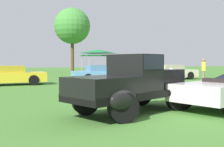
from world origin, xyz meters
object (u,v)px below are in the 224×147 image
at_px(spectator_near_truck, 113,71).
at_px(canopy_tent_center_field, 98,52).
at_px(show_car_yellow, 11,76).
at_px(feature_pickup_truck, 133,83).
at_px(spectator_between_cars, 204,70).
at_px(show_car_cream, 171,72).
at_px(show_car_skyblue, 103,74).

bearing_deg(spectator_near_truck, canopy_tent_center_field, 76.21).
bearing_deg(show_car_yellow, canopy_tent_center_field, 43.85).
xyz_separation_m(feature_pickup_truck, spectator_between_cars, (8.76, 7.47, 0.05)).
height_order(feature_pickup_truck, show_car_cream, feature_pickup_truck).
distance_m(spectator_between_cars, canopy_tent_center_field, 12.46).
relative_size(show_car_yellow, spectator_between_cars, 2.46).
distance_m(show_car_skyblue, canopy_tent_center_field, 8.25).
bearing_deg(canopy_tent_center_field, spectator_near_truck, -103.79).
height_order(show_car_cream, spectator_between_cars, spectator_between_cars).
xyz_separation_m(spectator_near_truck, spectator_between_cars, (6.06, -0.92, 0.00)).
height_order(spectator_near_truck, canopy_tent_center_field, canopy_tent_center_field).
xyz_separation_m(show_car_cream, spectator_near_truck, (-6.61, -3.70, 0.31)).
height_order(show_car_skyblue, spectator_between_cars, spectator_between_cars).
xyz_separation_m(feature_pickup_truck, canopy_tent_center_field, (5.39, 19.37, 1.56)).
distance_m(feature_pickup_truck, show_car_cream, 15.26).
relative_size(show_car_cream, spectator_near_truck, 2.62).
distance_m(show_car_yellow, show_car_skyblue, 6.31).
bearing_deg(show_car_cream, feature_pickup_truck, -127.58).
height_order(show_car_yellow, show_car_cream, same).
relative_size(feature_pickup_truck, spectator_near_truck, 2.56).
distance_m(show_car_cream, spectator_between_cars, 4.66).
distance_m(show_car_yellow, spectator_between_cars, 12.45).
xyz_separation_m(spectator_near_truck, canopy_tent_center_field, (2.69, 10.97, 1.51)).
relative_size(feature_pickup_truck, show_car_skyblue, 0.94).
bearing_deg(show_car_yellow, spectator_between_cars, -17.38).
bearing_deg(spectator_between_cars, feature_pickup_truck, -139.53).
bearing_deg(feature_pickup_truck, canopy_tent_center_field, 74.45).
height_order(feature_pickup_truck, show_car_yellow, feature_pickup_truck).
relative_size(feature_pickup_truck, show_car_cream, 0.98).
relative_size(feature_pickup_truck, show_car_yellow, 1.04).
bearing_deg(canopy_tent_center_field, spectator_between_cars, -74.19).
height_order(show_car_yellow, show_car_skyblue, same).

